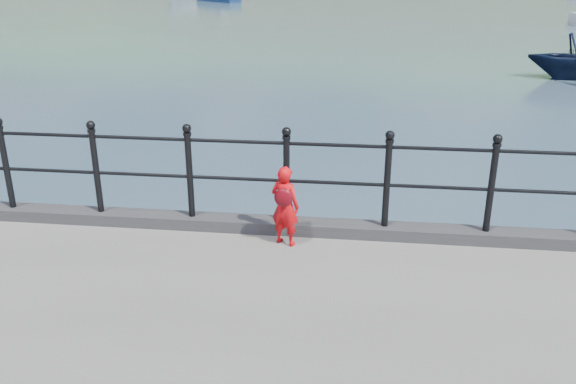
# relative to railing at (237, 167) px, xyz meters

# --- Properties ---
(ground) EXTENTS (600.00, 600.00, 0.00)m
(ground) POSITION_rel_railing_xyz_m (-0.00, 0.15, -1.82)
(ground) COLOR #2D4251
(ground) RESTS_ON ground
(kerb) EXTENTS (60.00, 0.30, 0.15)m
(kerb) POSITION_rel_railing_xyz_m (-0.00, -0.00, -0.75)
(kerb) COLOR #28282B
(kerb) RESTS_ON quay
(railing) EXTENTS (18.11, 0.11, 1.20)m
(railing) POSITION_rel_railing_xyz_m (0.00, 0.00, 0.00)
(railing) COLOR black
(railing) RESTS_ON kerb
(far_shore) EXTENTS (830.00, 200.00, 156.00)m
(far_shore) POSITION_rel_railing_xyz_m (38.34, 239.56, -24.39)
(far_shore) COLOR #333A21
(far_shore) RESTS_ON ground
(child) EXTENTS (0.42, 0.36, 0.98)m
(child) POSITION_rel_railing_xyz_m (0.62, -0.34, -0.33)
(child) COLOR red
(child) RESTS_ON quay
(launch_navy) EXTENTS (3.25, 2.88, 1.60)m
(launch_navy) POSITION_rel_railing_xyz_m (8.78, 15.78, -1.02)
(launch_navy) COLOR black
(launch_navy) RESTS_ON ground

